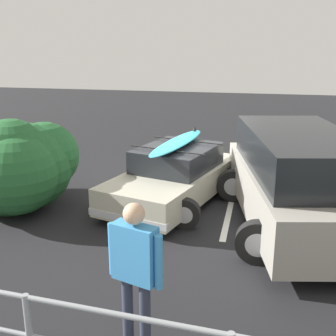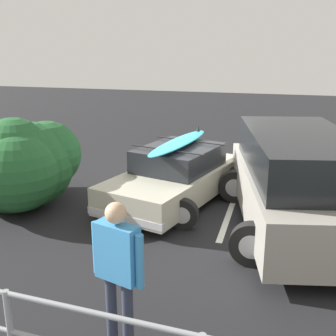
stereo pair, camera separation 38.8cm
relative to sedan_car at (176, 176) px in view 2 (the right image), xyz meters
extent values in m
cube|color=black|center=(-0.24, -0.46, -0.60)|extent=(44.00, 44.00, 0.02)
cube|color=silver|center=(-1.27, 0.04, -0.59)|extent=(0.12, 3.66, 0.00)
cube|color=#B7B29E|center=(0.01, 0.04, -0.14)|extent=(2.66, 4.21, 0.57)
cube|color=#23262B|center=(-0.03, -0.11, 0.39)|extent=(1.93, 2.20, 0.49)
cube|color=silver|center=(0.52, 1.88, -0.30)|extent=(1.69, 0.55, 0.14)
cube|color=silver|center=(-0.49, -1.80, -0.30)|extent=(1.69, 0.55, 0.14)
cylinder|color=black|center=(-0.50, 1.44, -0.29)|extent=(0.60, 0.18, 0.60)
cylinder|color=#B7B7BC|center=(-0.50, 1.44, -0.29)|extent=(0.33, 0.19, 0.33)
cylinder|color=black|center=(1.16, 0.98, -0.29)|extent=(0.60, 0.18, 0.60)
cylinder|color=#B7B7BC|center=(1.16, 0.98, -0.29)|extent=(0.33, 0.19, 0.33)
cylinder|color=black|center=(-1.14, -0.90, -0.29)|extent=(0.60, 0.18, 0.60)
cylinder|color=#B7B7BC|center=(-1.14, -0.90, -0.29)|extent=(0.33, 0.19, 0.33)
cylinder|color=black|center=(0.52, -1.35, -0.29)|extent=(0.60, 0.18, 0.60)
cylinder|color=#B7B7BC|center=(0.52, -1.35, -0.29)|extent=(0.33, 0.19, 0.33)
cylinder|color=black|center=(0.11, 0.39, 0.68)|extent=(1.72, 0.50, 0.03)
cylinder|color=black|center=(-0.17, -0.61, 0.68)|extent=(1.72, 0.50, 0.03)
ellipsoid|color=#33B7D6|center=(-0.03, -0.13, 0.74)|extent=(0.96, 2.92, 0.09)
cone|color=black|center=(-0.23, -1.26, 0.85)|extent=(0.10, 0.10, 0.14)
cube|color=#9E998E|center=(-2.55, 0.91, 0.10)|extent=(2.88, 5.03, 0.90)
cube|color=black|center=(-2.55, 0.91, 0.92)|extent=(2.51, 3.98, 0.74)
cylinder|color=black|center=(-2.04, -1.50, 0.20)|extent=(0.68, 0.31, 0.65)
cylinder|color=black|center=(-1.89, 2.50, -0.23)|extent=(0.73, 0.22, 0.73)
cylinder|color=#B7B7BC|center=(-1.89, 2.50, -0.23)|extent=(0.40, 0.23, 0.40)
cylinder|color=black|center=(-3.22, -0.69, -0.23)|extent=(0.73, 0.22, 0.73)
cylinder|color=#B7B7BC|center=(-3.22, -0.69, -0.23)|extent=(0.40, 0.23, 0.40)
cylinder|color=black|center=(-1.29, -0.27, -0.23)|extent=(0.73, 0.22, 0.73)
cylinder|color=#B7B7BC|center=(-1.29, -0.27, -0.23)|extent=(0.40, 0.23, 0.40)
cylinder|color=#33384C|center=(-0.68, 4.86, -0.15)|extent=(0.13, 0.13, 0.89)
cylinder|color=#33384C|center=(-0.45, 4.79, -0.15)|extent=(0.13, 0.13, 0.89)
cube|color=#3D8ED1|center=(-0.56, 4.83, 0.63)|extent=(0.55, 0.35, 0.66)
sphere|color=#D6A884|center=(-0.56, 4.83, 1.09)|extent=(0.24, 0.24, 0.24)
cylinder|color=#3D8ED1|center=(-0.86, 4.92, 0.60)|extent=(0.09, 0.09, 0.63)
cylinder|color=#3D8ED1|center=(-0.27, 4.74, 0.60)|extent=(0.09, 0.09, 0.63)
cylinder|color=gray|center=(0.33, 5.60, -0.06)|extent=(0.07, 0.07, 1.06)
cylinder|color=#4C3828|center=(2.99, 1.18, -0.39)|extent=(0.35, 0.35, 0.39)
sphere|color=#235B2D|center=(2.67, 0.86, 0.53)|extent=(1.45, 1.45, 1.45)
sphere|color=#235B2D|center=(2.83, 1.73, 0.37)|extent=(1.63, 1.63, 1.63)
sphere|color=#235B2D|center=(3.28, 0.44, 0.28)|extent=(1.60, 1.60, 1.60)
sphere|color=#235B2D|center=(2.89, 1.20, 0.37)|extent=(1.82, 1.82, 1.82)
sphere|color=#235B2D|center=(3.27, 1.30, 0.28)|extent=(1.94, 1.94, 1.94)
sphere|color=#235B2D|center=(3.04, 1.49, 0.69)|extent=(1.45, 1.45, 1.45)
camera|label=1|loc=(-1.84, 8.80, 2.83)|focal=45.00mm
camera|label=2|loc=(-2.21, 8.71, 2.83)|focal=45.00mm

